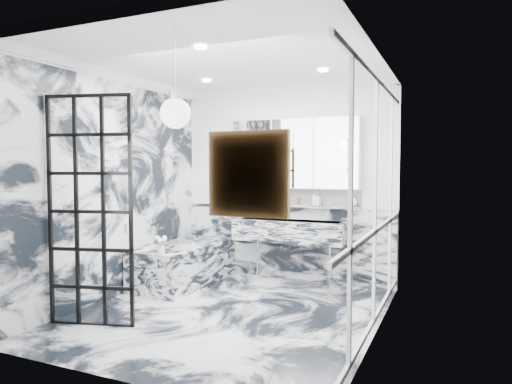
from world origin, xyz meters
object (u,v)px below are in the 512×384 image
at_px(trough_sink, 289,231).
at_px(mirror_cabinet, 294,154).
at_px(bathtub, 184,264).
at_px(crittall_door, 90,212).

relative_size(trough_sink, mirror_cabinet, 0.84).
bearing_deg(bathtub, mirror_cabinet, 32.06).
bearing_deg(crittall_door, trough_sink, 47.55).
bearing_deg(crittall_door, mirror_cabinet, 49.06).
relative_size(crittall_door, mirror_cabinet, 1.23).
bearing_deg(trough_sink, crittall_door, -116.97).
bearing_deg(trough_sink, mirror_cabinet, 90.00).
relative_size(mirror_cabinet, bathtub, 1.15).
distance_m(crittall_door, bathtub, 2.04).
xyz_separation_m(crittall_door, bathtub, (-0.06, 1.83, -0.90)).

